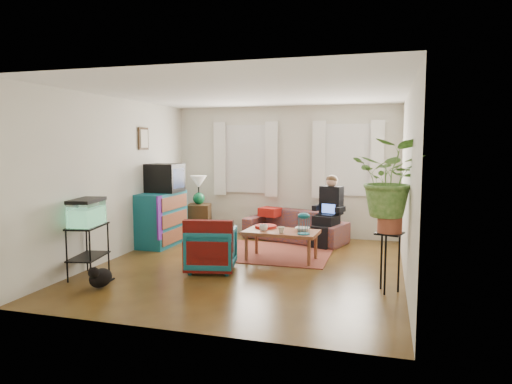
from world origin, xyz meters
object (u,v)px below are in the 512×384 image
(side_table, at_px, (199,220))
(coffee_table, at_px, (281,245))
(dresser, at_px, (161,219))
(sofa, at_px, (295,221))
(aquarium_stand, at_px, (88,251))
(armchair, at_px, (211,247))
(plant_stand, at_px, (388,262))

(side_table, xyz_separation_m, coffee_table, (2.04, -1.47, -0.08))
(dresser, bearing_deg, sofa, 25.68)
(aquarium_stand, bearing_deg, coffee_table, 24.03)
(aquarium_stand, height_order, armchair, aquarium_stand)
(aquarium_stand, bearing_deg, side_table, 73.27)
(sofa, distance_m, aquarium_stand, 3.93)
(dresser, relative_size, armchair, 1.54)
(dresser, bearing_deg, side_table, 71.94)
(dresser, height_order, coffee_table, dresser)
(sofa, xyz_separation_m, coffee_table, (0.08, -1.54, -0.14))
(dresser, xyz_separation_m, plant_stand, (4.02, -1.68, -0.11))
(plant_stand, bearing_deg, sofa, 122.34)
(side_table, xyz_separation_m, dresser, (-0.34, -0.96, 0.17))
(side_table, bearing_deg, dresser, -109.42)
(plant_stand, bearing_deg, dresser, 157.37)
(coffee_table, height_order, plant_stand, plant_stand)
(coffee_table, bearing_deg, sofa, 96.60)
(aquarium_stand, xyz_separation_m, coffee_table, (2.39, 1.63, -0.12))
(plant_stand, bearing_deg, side_table, 144.33)
(side_table, height_order, plant_stand, plant_stand)
(dresser, relative_size, coffee_table, 0.93)
(side_table, xyz_separation_m, plant_stand, (3.68, -2.64, 0.06))
(side_table, bearing_deg, plant_stand, -35.67)
(aquarium_stand, xyz_separation_m, plant_stand, (4.03, 0.46, 0.02))
(sofa, bearing_deg, coffee_table, -69.07)
(side_table, relative_size, coffee_table, 0.55)
(sofa, relative_size, plant_stand, 2.59)
(armchair, bearing_deg, aquarium_stand, 15.88)
(armchair, xyz_separation_m, plant_stand, (2.50, -0.33, 0.03))
(armchair, bearing_deg, coffee_table, -147.02)
(sofa, bearing_deg, armchair, -90.16)
(sofa, xyz_separation_m, side_table, (-1.96, -0.07, -0.06))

